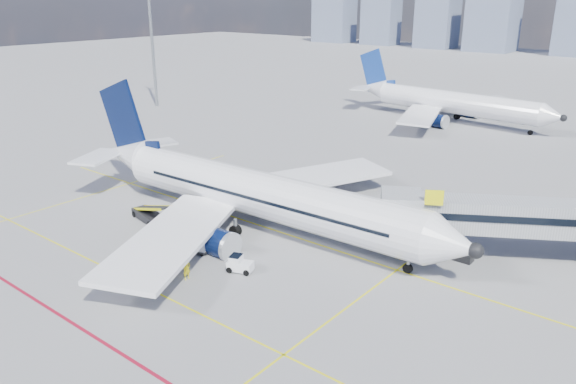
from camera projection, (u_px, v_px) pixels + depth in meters
name	position (u px, v px, depth m)	size (l,w,h in m)	color
ground	(198.00, 256.00, 46.09)	(420.00, 420.00, 0.00)	gray
apron_markings	(155.00, 271.00, 43.55)	(90.00, 35.12, 0.01)	#D6D00B
jet_bridge	(566.00, 221.00, 43.39)	(23.55, 15.78, 6.30)	#989BA0
floodlight_mast_nw	(151.00, 33.00, 103.46)	(3.20, 0.61, 25.45)	gray
main_aircraft	(248.00, 192.00, 51.36)	(42.70, 37.20, 12.44)	white
second_aircraft	(447.00, 102.00, 94.18)	(37.96, 33.02, 11.10)	white
baggage_tug	(239.00, 264.00, 43.29)	(2.20, 1.75, 1.35)	white
cargo_dolly	(192.00, 240.00, 46.68)	(3.51, 2.27, 1.78)	black
belt_loader	(149.00, 215.00, 52.99)	(6.21, 2.58, 2.49)	black
ramp_worker	(187.00, 269.00, 42.03)	(0.64, 0.42, 1.76)	yellow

